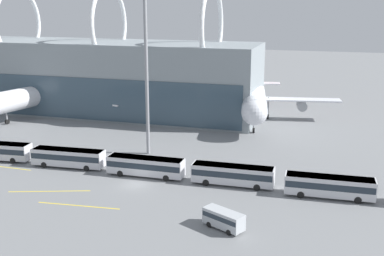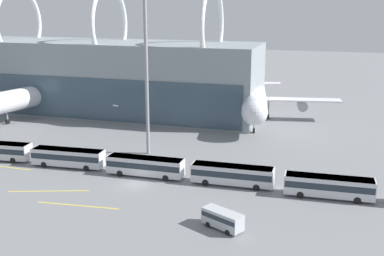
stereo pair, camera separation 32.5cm
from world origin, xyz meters
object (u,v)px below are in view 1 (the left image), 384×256
Objects in this scene: airliner_at_gate_near at (50,93)px; floodlight_mast at (146,47)px; airliner_at_gate_far at (254,96)px; shuttle_bus_4 at (329,185)px; shuttle_bus_2 at (146,165)px; shuttle_bus_3 at (233,174)px; service_van_foreground at (224,218)px; shuttle_bus_1 at (68,157)px.

airliner_at_gate_near is 45.59m from floodlight_mast.
floodlight_mast is (-13.91, -32.09, 13.71)m from airliner_at_gate_far.
shuttle_bus_4 is 0.40× the size of floodlight_mast.
floodlight_mast reaches higher than airliner_at_gate_near.
airliner_at_gate_far is at bearing 76.22° from shuttle_bus_2.
shuttle_bus_3 reaches higher than service_van_foreground.
shuttle_bus_1 is 22.97m from floodlight_mast.
airliner_at_gate_far reaches higher than service_van_foreground.
shuttle_bus_4 is at bearing 75.05° from service_van_foreground.
shuttle_bus_1 is at bearing -39.21° from airliner_at_gate_far.
service_van_foreground is at bearing -29.80° from shuttle_bus_1.
shuttle_bus_2 is (-9.90, -43.26, -3.87)m from airliner_at_gate_far.
shuttle_bus_2 is at bearing -22.88° from airliner_at_gate_far.
shuttle_bus_4 is at bearing 12.64° from airliner_at_gate_far.
airliner_at_gate_near is at bearing 137.33° from shuttle_bus_2.
shuttle_bus_4 is at bearing -4.49° from shuttle_bus_3.
floodlight_mast reaches higher than shuttle_bus_2.
floodlight_mast reaches higher than shuttle_bus_1.
shuttle_bus_1 is at bearing -133.02° from floodlight_mast.
airliner_at_gate_far is 1.27× the size of floodlight_mast.
floodlight_mast is at bearing 157.78° from shuttle_bus_4.
floodlight_mast is (35.77, -24.37, 14.33)m from airliner_at_gate_near.
floodlight_mast is (-32.18, 11.74, 17.58)m from shuttle_bus_4.
shuttle_bus_4 is (28.17, -0.57, 0.00)m from shuttle_bus_2.
airliner_at_gate_near is 7.74× the size of service_van_foreground.
shuttle_bus_4 is (14.09, -0.70, 0.00)m from shuttle_bus_3.
shuttle_bus_1 is 1.01× the size of shuttle_bus_3.
shuttle_bus_4 is at bearing 75.52° from airliner_at_gate_near.
airliner_at_gate_far is 3.23× the size of shuttle_bus_2.
airliner_at_gate_far is 43.50m from shuttle_bus_3.
shuttle_bus_1 is 14.09m from shuttle_bus_2.
shuttle_bus_2 is (14.09, -0.37, 0.00)m from shuttle_bus_1.
airliner_at_gate_far is (49.67, 7.72, 0.62)m from airliner_at_gate_near.
service_van_foreground is 0.18× the size of floodlight_mast.
airliner_at_gate_far reaches higher than airliner_at_gate_near.
airliner_at_gate_near reaches higher than shuttle_bus_4.
shuttle_bus_2 is at bearing -70.28° from floodlight_mast.
shuttle_bus_2 is at bearing -5.14° from shuttle_bus_1.
shuttle_bus_4 is at bearing -20.05° from floodlight_mast.
airliner_at_gate_near is 1.08× the size of airliner_at_gate_far.
shuttle_bus_3 is at bearing -31.39° from floodlight_mast.
shuttle_bus_3 is at bearing -4.12° from shuttle_bus_1.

